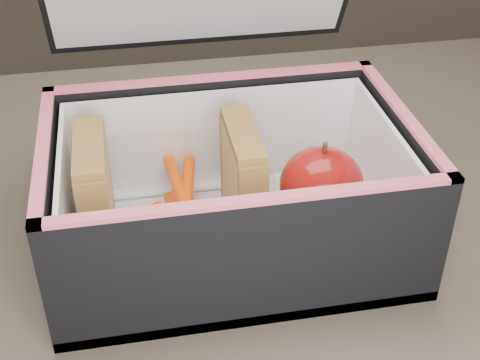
# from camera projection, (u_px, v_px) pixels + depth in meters

# --- Properties ---
(kitchen_table) EXTENTS (1.20, 0.80, 0.75)m
(kitchen_table) POSITION_uv_depth(u_px,v_px,m) (245.00, 299.00, 0.70)
(kitchen_table) COLOR brown
(kitchen_table) RESTS_ON ground
(lunch_bag) EXTENTS (0.32, 0.31, 0.30)m
(lunch_bag) POSITION_uv_depth(u_px,v_px,m) (230.00, 180.00, 0.60)
(lunch_bag) COLOR black
(lunch_bag) RESTS_ON kitchen_table
(plastic_tub) EXTENTS (0.18, 0.13, 0.07)m
(plastic_tub) POSITION_uv_depth(u_px,v_px,m) (172.00, 202.00, 0.60)
(plastic_tub) COLOR white
(plastic_tub) RESTS_ON lunch_bag
(sandwich_left) EXTENTS (0.03, 0.09, 0.10)m
(sandwich_left) POSITION_uv_depth(u_px,v_px,m) (96.00, 193.00, 0.58)
(sandwich_left) COLOR tan
(sandwich_left) RESTS_ON plastic_tub
(sandwich_right) EXTENTS (0.03, 0.09, 0.10)m
(sandwich_right) POSITION_uv_depth(u_px,v_px,m) (243.00, 179.00, 0.60)
(sandwich_right) COLOR tan
(sandwich_right) RESTS_ON plastic_tub
(carrot_sticks) EXTENTS (0.06, 0.16, 0.03)m
(carrot_sticks) POSITION_uv_depth(u_px,v_px,m) (176.00, 215.00, 0.61)
(carrot_sticks) COLOR #FF4800
(carrot_sticks) RESTS_ON plastic_tub
(paper_napkin) EXTENTS (0.10, 0.10, 0.01)m
(paper_napkin) POSITION_uv_depth(u_px,v_px,m) (323.00, 217.00, 0.64)
(paper_napkin) COLOR white
(paper_napkin) RESTS_ON lunch_bag
(red_apple) EXTENTS (0.08, 0.08, 0.08)m
(red_apple) POSITION_uv_depth(u_px,v_px,m) (321.00, 185.00, 0.61)
(red_apple) COLOR #9C0712
(red_apple) RESTS_ON paper_napkin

